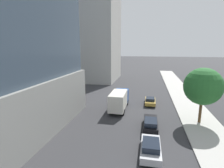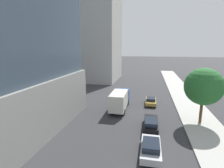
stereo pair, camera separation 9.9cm
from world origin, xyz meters
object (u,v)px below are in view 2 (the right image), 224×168
Objects in this scene: street_tree at (204,87)px; car_silver at (151,148)px; box_truck at (120,99)px; construction_building at (96,22)px; car_black at (151,124)px; car_gold at (151,101)px.

street_tree reaches higher than car_silver.
street_tree reaches higher than box_truck.
car_silver is at bearing -126.78° from street_tree.
box_truck is at bearing -65.56° from construction_building.
car_gold is (-0.00, 9.92, -0.11)m from car_black.
street_tree is 1.64× the size of car_silver.
car_black is 9.92m from car_gold.
car_black is (-6.38, -3.11, -4.28)m from street_tree.
street_tree is 1.00× the size of box_truck.
box_truck reaches higher than car_gold.
construction_building is 32.46m from box_truck.
street_tree is 11.50m from car_silver.
car_gold is at bearing 90.00° from car_black.
car_gold is 0.58× the size of box_truck.
car_black is 0.65× the size of box_truck.
street_tree is at bearing -46.88° from car_gold.
construction_building is 5.60× the size of box_truck.
box_truck is (11.77, -25.91, -15.61)m from construction_building.
construction_building reaches higher than street_tree.
car_black is 1.13× the size of car_gold.
street_tree is 1.54× the size of car_black.
car_silver is 0.61× the size of box_truck.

